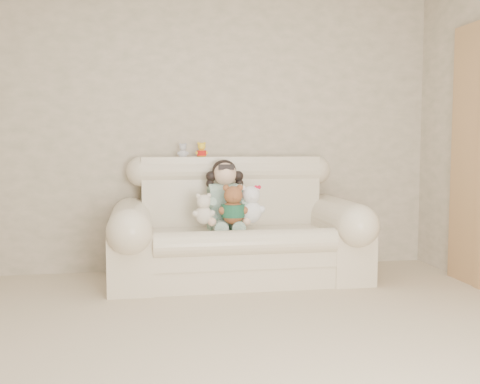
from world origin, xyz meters
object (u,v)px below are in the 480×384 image
sofa (238,219)px  seated_child (225,194)px  brown_teddy (233,201)px  white_cat (251,200)px  cream_teddy (204,206)px

sofa → seated_child: 0.24m
sofa → brown_teddy: bearing=-112.9°
brown_teddy → seated_child: bearing=91.9°
seated_child → white_cat: size_ratio=1.63×
white_cat → cream_teddy: bearing=-169.4°
brown_teddy → cream_teddy: bearing=167.2°
sofa → seated_child: bearing=140.4°
sofa → white_cat: (0.08, -0.12, 0.17)m
white_cat → cream_teddy: size_ratio=1.26×
seated_child → brown_teddy: (0.03, -0.24, -0.03)m
brown_teddy → cream_teddy: brown_teddy is taller
white_cat → sofa: bearing=134.2°
cream_teddy → sofa: bearing=45.6°
sofa → white_cat: 0.22m
brown_teddy → cream_teddy: 0.24m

